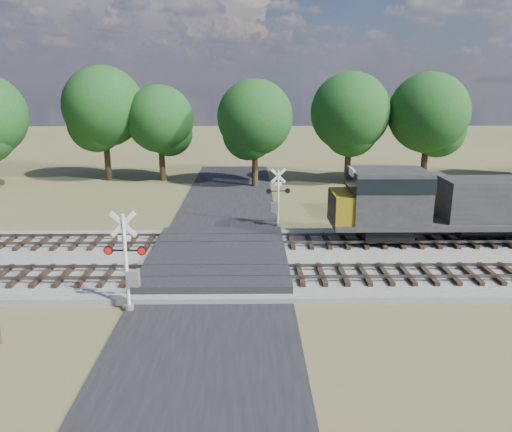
{
  "coord_description": "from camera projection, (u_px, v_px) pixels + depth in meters",
  "views": [
    {
      "loc": [
        1.66,
        -23.75,
        9.18
      ],
      "look_at": [
        1.98,
        2.0,
        2.13
      ],
      "focal_mm": 35.0,
      "sensor_mm": 36.0,
      "label": 1
    }
  ],
  "objects": [
    {
      "name": "crossing_signal_far",
      "position": [
        277.0,
        203.0,
        31.77
      ],
      "size": [
        1.55,
        0.35,
        3.84
      ],
      "rotation": [
        0.0,
        0.0,
        3.24
      ],
      "color": "silver",
      "rests_on": "ground"
    },
    {
      "name": "ballast_bed",
      "position": [
        411.0,
        260.0,
        25.87
      ],
      "size": [
        140.0,
        10.0,
        0.3
      ],
      "primitive_type": "cube",
      "color": "gray",
      "rests_on": "ground"
    },
    {
      "name": "equipment_shed",
      "position": [
        420.0,
        199.0,
        33.39
      ],
      "size": [
        4.58,
        4.58,
        2.93
      ],
      "rotation": [
        0.0,
        0.0,
        0.07
      ],
      "color": "#4C2A20",
      "rests_on": "ground"
    },
    {
      "name": "track_near",
      "position": [
        281.0,
        274.0,
        23.31
      ],
      "size": [
        140.0,
        2.6,
        0.33
      ],
      "color": "black",
      "rests_on": "ballast_bed"
    },
    {
      "name": "crossing_panel",
      "position": [
        218.0,
        258.0,
        25.71
      ],
      "size": [
        7.0,
        9.0,
        0.62
      ],
      "primitive_type": "cube",
      "color": "#262628",
      "rests_on": "ground"
    },
    {
      "name": "road",
      "position": [
        218.0,
        266.0,
        25.3
      ],
      "size": [
        7.0,
        60.0,
        0.08
      ],
      "primitive_type": "cube",
      "color": "black",
      "rests_on": "ground"
    },
    {
      "name": "treeline",
      "position": [
        283.0,
        114.0,
        43.87
      ],
      "size": [
        81.53,
        11.99,
        10.5
      ],
      "color": "black",
      "rests_on": "ground"
    },
    {
      "name": "crossing_signal_near",
      "position": [
        129.0,
        271.0,
        20.03
      ],
      "size": [
        1.72,
        0.37,
        4.25
      ],
      "rotation": [
        0.0,
        0.0,
        -0.04
      ],
      "color": "silver",
      "rests_on": "ground"
    },
    {
      "name": "ground",
      "position": [
        218.0,
        267.0,
        25.31
      ],
      "size": [
        160.0,
        160.0,
        0.0
      ],
      "primitive_type": "plane",
      "color": "#4F542C",
      "rests_on": "ground"
    },
    {
      "name": "track_far",
      "position": [
        276.0,
        241.0,
        28.13
      ],
      "size": [
        140.0,
        2.6,
        0.33
      ],
      "color": "black",
      "rests_on": "ballast_bed"
    }
  ]
}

